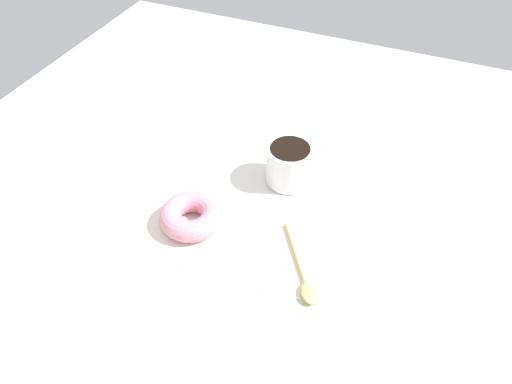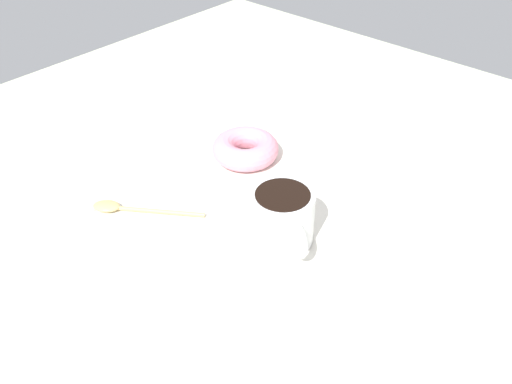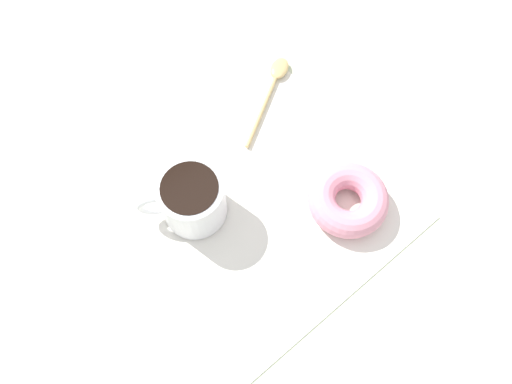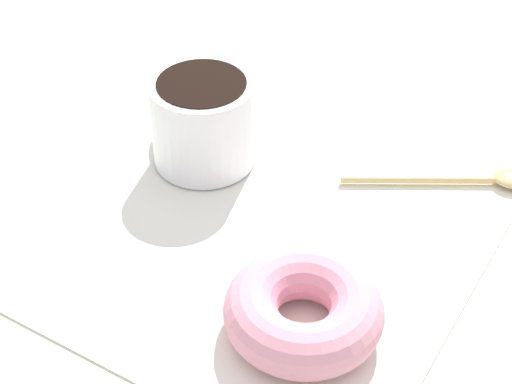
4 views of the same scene
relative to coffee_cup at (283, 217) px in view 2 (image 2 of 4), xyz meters
The scene contains 5 objects.
ground_plane 9.09cm from the coffee_cup, 150.73° to the left, with size 120.00×120.00×2.00cm, color beige.
napkin 8.63cm from the coffee_cup, 155.82° to the left, with size 32.70×32.70×0.30cm, color white.
coffee_cup is the anchor object (origin of this frame).
donut 18.91cm from the coffee_cup, 146.18° to the left, with size 9.85×9.85×3.38cm, color pink.
spoon 21.65cm from the coffee_cup, 154.09° to the right, with size 13.22×9.64×0.90cm.
Camera 2 is at (39.41, -45.54, 47.46)cm, focal length 40.00 mm.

